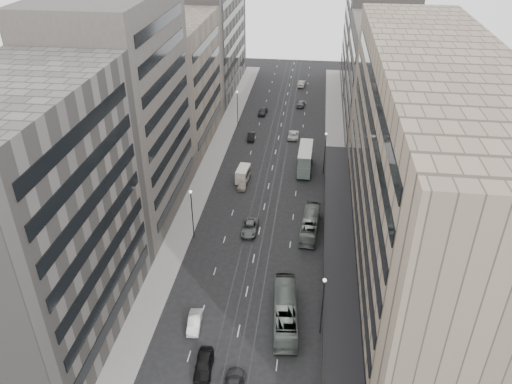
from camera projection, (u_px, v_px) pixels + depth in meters
The scene contains 27 objects.
ground at pixel (246, 297), 64.91m from camera, with size 220.00×220.00×0.00m, color black.
sidewalk_right at pixel (335, 168), 95.56m from camera, with size 4.00×125.00×0.15m, color gray.
sidewalk_left at pixel (212, 160), 98.13m from camera, with size 4.00×125.00×0.15m, color gray.
department_store at pixel (425, 177), 61.79m from camera, with size 19.20×60.00×30.00m.
building_right_mid at pixel (387, 85), 100.81m from camera, with size 15.00×28.00×24.00m, color #49433F.
building_right_far at pixel (376, 39), 125.37m from camera, with size 15.00×32.00×28.00m, color #69635E.
building_left_a at pixel (33, 224), 52.72m from camera, with size 15.00×28.00×30.00m, color #69635E.
building_left_b at pixel (121, 112), 74.71m from camera, with size 15.00×26.00×34.00m, color #49433F.
building_left_c at pixel (172, 83), 100.04m from camera, with size 15.00×28.00×25.00m, color gray.
building_left_d at pixel (206, 36), 127.41m from camera, with size 15.00×38.00×28.00m, color #69635E.
lamp_right_near at pixel (323, 300), 56.95m from camera, with size 0.44×0.44×8.32m.
lamp_right_far at pixel (325, 148), 91.05m from camera, with size 0.44×0.44×8.32m.
lamp_left_near at pixel (192, 209), 73.52m from camera, with size 0.44×0.44×8.32m.
lamp_left_far at pixel (237, 105), 110.18m from camera, with size 0.44×0.44×8.32m.
bus_near at pixel (285, 311), 60.42m from camera, with size 2.70×11.53×3.21m, color slate.
bus_far at pixel (310, 224), 76.78m from camera, with size 2.34×9.99×2.78m, color gray.
double_decker at pixel (305, 159), 93.37m from camera, with size 2.81×8.67×4.72m.
panel_van at pixel (243, 174), 90.37m from camera, with size 2.46×4.51×2.75m.
sedan_0 at pixel (204, 364), 54.55m from camera, with size 1.89×4.70×1.60m, color black.
sedan_1 at pixel (195, 322), 60.09m from camera, with size 1.47×4.22×1.39m, color white.
sedan_2 at pixel (250, 228), 77.15m from camera, with size 2.35×5.10×1.42m, color #5C5D5F.
sedan_4 at pixel (242, 184), 88.91m from camera, with size 1.59×3.94×1.34m, color #B7AA97.
sedan_5 at pixel (251, 136), 106.50m from camera, with size 1.46×4.19×1.38m, color black.
sedan_6 at pixel (293, 135), 107.23m from camera, with size 2.26×4.90×1.36m, color silver.
sedan_7 at pixel (301, 103), 123.40m from camera, with size 1.90×4.68×1.36m, color #5C5C5E.
sedan_8 at pixel (263, 111), 118.71m from camera, with size 1.85×4.59×1.56m, color #252527.
sedan_9 at pixel (302, 84), 136.12m from camera, with size 1.67×4.78×1.57m, color #B9A999.
Camera 1 is at (7.40, -48.26, 44.92)m, focal length 35.00 mm.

